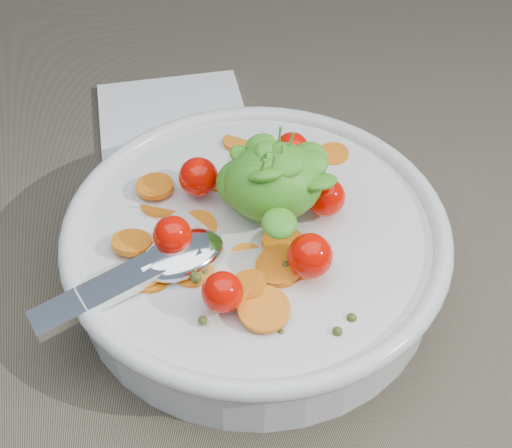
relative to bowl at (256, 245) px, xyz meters
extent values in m
plane|color=#756A53|center=(-0.03, 0.02, -0.04)|extent=(6.00, 6.00, 0.00)
cylinder|color=silver|center=(0.00, 0.00, -0.01)|extent=(0.28, 0.28, 0.05)
torus|color=silver|center=(0.00, 0.00, 0.02)|extent=(0.30, 0.30, 0.02)
cylinder|color=silver|center=(0.00, 0.00, -0.03)|extent=(0.14, 0.14, 0.01)
cylinder|color=brown|center=(0.00, 0.00, -0.01)|extent=(0.26, 0.26, 0.04)
cylinder|color=orange|center=(0.01, -0.05, 0.02)|extent=(0.04, 0.04, 0.01)
cylinder|color=orange|center=(0.01, 0.10, 0.02)|extent=(0.03, 0.03, 0.01)
cylinder|color=orange|center=(0.01, -0.04, 0.02)|extent=(0.05, 0.05, 0.02)
cylinder|color=orange|center=(-0.04, 0.01, 0.02)|extent=(0.04, 0.04, 0.02)
cylinder|color=orange|center=(-0.08, -0.03, 0.02)|extent=(0.04, 0.04, 0.01)
cylinder|color=orange|center=(0.02, -0.04, 0.02)|extent=(0.04, 0.04, 0.01)
cylinder|color=orange|center=(0.02, -0.02, 0.02)|extent=(0.04, 0.04, 0.01)
cylinder|color=orange|center=(-0.06, 0.01, 0.01)|extent=(0.05, 0.05, 0.01)
cylinder|color=orange|center=(-0.07, 0.04, 0.02)|extent=(0.04, 0.04, 0.02)
cylinder|color=orange|center=(-0.09, 0.00, 0.02)|extent=(0.04, 0.04, 0.01)
cylinder|color=orange|center=(-0.01, 0.06, 0.02)|extent=(0.03, 0.03, 0.01)
cylinder|color=orange|center=(0.04, -0.03, 0.02)|extent=(0.03, 0.03, 0.01)
cylinder|color=orange|center=(-0.01, -0.03, 0.02)|extent=(0.03, 0.03, 0.01)
cylinder|color=orange|center=(-0.02, -0.06, 0.03)|extent=(0.04, 0.04, 0.02)
cylinder|color=orange|center=(-0.05, -0.03, 0.02)|extent=(0.04, 0.04, 0.01)
cylinder|color=orange|center=(0.04, 0.00, 0.02)|extent=(0.04, 0.04, 0.00)
cylinder|color=orange|center=(0.04, 0.04, 0.02)|extent=(0.05, 0.05, 0.01)
cylinder|color=orange|center=(-0.07, 0.06, 0.03)|extent=(0.04, 0.04, 0.01)
cylinder|color=orange|center=(-0.01, -0.08, 0.03)|extent=(0.05, 0.05, 0.01)
cylinder|color=orange|center=(0.08, 0.07, 0.02)|extent=(0.03, 0.03, 0.01)
sphere|color=#3F4A18|center=(0.04, 0.02, 0.02)|extent=(0.01, 0.01, 0.01)
sphere|color=#3F4A18|center=(-0.06, -0.08, 0.02)|extent=(0.01, 0.01, 0.01)
sphere|color=#3F4A18|center=(0.01, -0.05, 0.03)|extent=(0.01, 0.01, 0.01)
sphere|color=#3F4A18|center=(0.03, 0.07, 0.02)|extent=(0.01, 0.01, 0.01)
sphere|color=#3F4A18|center=(-0.05, -0.04, 0.03)|extent=(0.01, 0.01, 0.01)
sphere|color=#3F4A18|center=(0.00, 0.05, 0.03)|extent=(0.01, 0.01, 0.01)
sphere|color=#3F4A18|center=(-0.01, -0.10, 0.02)|extent=(0.01, 0.01, 0.01)
sphere|color=#3F4A18|center=(-0.01, 0.05, 0.03)|extent=(0.01, 0.01, 0.01)
sphere|color=#3F4A18|center=(-0.05, -0.04, 0.03)|extent=(0.01, 0.01, 0.01)
sphere|color=#3F4A18|center=(0.03, -0.11, 0.02)|extent=(0.01, 0.01, 0.01)
sphere|color=#3F4A18|center=(-0.05, -0.04, 0.02)|extent=(0.01, 0.01, 0.01)
sphere|color=#3F4A18|center=(0.04, 0.04, 0.02)|extent=(0.01, 0.01, 0.01)
sphere|color=#3F4A18|center=(0.04, -0.10, 0.02)|extent=(0.01, 0.01, 0.01)
sphere|color=#D80A00|center=(0.05, 0.00, 0.04)|extent=(0.03, 0.03, 0.03)
sphere|color=#D80A00|center=(0.04, 0.06, 0.04)|extent=(0.03, 0.03, 0.03)
sphere|color=#D80A00|center=(-0.03, 0.05, 0.04)|extent=(0.03, 0.03, 0.03)
sphere|color=#D80A00|center=(-0.06, -0.01, 0.04)|extent=(0.03, 0.03, 0.03)
sphere|color=#D80A00|center=(-0.04, -0.07, 0.04)|extent=(0.03, 0.03, 0.03)
sphere|color=#D80A00|center=(0.03, -0.05, 0.04)|extent=(0.03, 0.03, 0.03)
ellipsoid|color=green|center=(0.02, 0.01, 0.05)|extent=(0.07, 0.06, 0.06)
ellipsoid|color=green|center=(0.00, 0.02, 0.04)|extent=(0.04, 0.04, 0.03)
ellipsoid|color=green|center=(0.01, 0.00, 0.07)|extent=(0.03, 0.03, 0.02)
ellipsoid|color=green|center=(0.02, -0.01, 0.06)|extent=(0.02, 0.03, 0.02)
ellipsoid|color=green|center=(0.01, 0.00, 0.07)|extent=(0.02, 0.02, 0.02)
ellipsoid|color=green|center=(0.02, 0.01, 0.07)|extent=(0.02, 0.02, 0.02)
ellipsoid|color=green|center=(0.01, 0.01, 0.07)|extent=(0.03, 0.03, 0.01)
ellipsoid|color=green|center=(0.00, 0.01, 0.06)|extent=(0.02, 0.02, 0.02)
ellipsoid|color=green|center=(0.01, 0.01, 0.06)|extent=(0.02, 0.03, 0.03)
ellipsoid|color=green|center=(0.00, 0.04, 0.06)|extent=(0.02, 0.03, 0.01)
ellipsoid|color=green|center=(0.03, 0.01, 0.06)|extent=(0.04, 0.04, 0.03)
ellipsoid|color=green|center=(0.01, -0.03, 0.06)|extent=(0.04, 0.04, 0.02)
ellipsoid|color=green|center=(0.02, 0.01, 0.08)|extent=(0.03, 0.03, 0.02)
ellipsoid|color=green|center=(0.01, 0.01, 0.07)|extent=(0.03, 0.03, 0.02)
ellipsoid|color=green|center=(0.01, 0.03, 0.05)|extent=(0.03, 0.03, 0.03)
ellipsoid|color=green|center=(0.02, 0.01, 0.07)|extent=(0.02, 0.03, 0.02)
ellipsoid|color=green|center=(0.02, 0.01, 0.06)|extent=(0.03, 0.03, 0.02)
ellipsoid|color=green|center=(0.05, -0.01, 0.06)|extent=(0.04, 0.04, 0.02)
ellipsoid|color=green|center=(0.01, 0.04, 0.07)|extent=(0.03, 0.03, 0.02)
ellipsoid|color=green|center=(0.05, 0.02, 0.06)|extent=(0.04, 0.03, 0.03)
ellipsoid|color=green|center=(0.00, 0.03, 0.06)|extent=(0.02, 0.02, 0.02)
ellipsoid|color=green|center=(0.02, 0.01, 0.08)|extent=(0.03, 0.03, 0.02)
ellipsoid|color=green|center=(0.02, 0.01, 0.07)|extent=(0.03, 0.03, 0.01)
ellipsoid|color=green|center=(0.03, 0.01, 0.07)|extent=(0.02, 0.02, 0.02)
ellipsoid|color=green|center=(0.00, 0.01, 0.07)|extent=(0.03, 0.03, 0.01)
ellipsoid|color=green|center=(0.04, 0.01, 0.07)|extent=(0.03, 0.03, 0.02)
ellipsoid|color=green|center=(0.00, 0.03, 0.06)|extent=(0.02, 0.02, 0.02)
ellipsoid|color=green|center=(0.02, 0.00, 0.08)|extent=(0.04, 0.03, 0.02)
cylinder|color=#4C8C33|center=(0.01, 0.01, 0.07)|extent=(0.01, 0.01, 0.05)
cylinder|color=#4C8C33|center=(0.03, 0.02, 0.07)|extent=(0.01, 0.00, 0.05)
cylinder|color=#4C8C33|center=(0.02, 0.00, 0.07)|extent=(0.00, 0.02, 0.05)
cylinder|color=#4C8C33|center=(0.02, 0.03, 0.07)|extent=(0.01, 0.00, 0.05)
cylinder|color=#4C8C33|center=(0.00, 0.00, 0.07)|extent=(0.01, 0.01, 0.05)
cylinder|color=#4C8C33|center=(0.00, 0.01, 0.07)|extent=(0.01, 0.02, 0.05)
cylinder|color=#4C8C33|center=(0.01, 0.00, 0.07)|extent=(0.01, 0.01, 0.05)
ellipsoid|color=silver|center=(-0.06, -0.02, 0.03)|extent=(0.08, 0.06, 0.02)
cube|color=silver|center=(-0.11, -0.04, 0.02)|extent=(0.13, 0.06, 0.02)
cylinder|color=silver|center=(-0.08, -0.03, 0.03)|extent=(0.03, 0.02, 0.01)
cube|color=white|center=(-0.03, 0.22, -0.03)|extent=(0.15, 0.13, 0.01)
camera|label=1|loc=(-0.09, -0.36, 0.41)|focal=50.00mm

